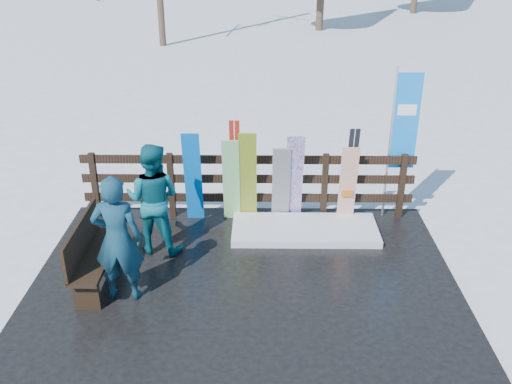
{
  "coord_description": "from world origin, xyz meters",
  "views": [
    {
      "loc": [
        0.24,
        -6.58,
        4.66
      ],
      "look_at": [
        0.15,
        1.0,
        1.1
      ],
      "focal_mm": 40.0,
      "sensor_mm": 36.0,
      "label": 1
    }
  ],
  "objects_px": {
    "rental_flag": "(402,127)",
    "person_front": "(117,239)",
    "snowboard_2": "(248,177)",
    "snowboard_3": "(294,178)",
    "snowboard_1": "(231,181)",
    "bench": "(91,251)",
    "snowboard_0": "(193,178)",
    "snowboard_5": "(348,185)",
    "person_back": "(153,199)",
    "snowboard_4": "(281,184)"
  },
  "relations": [
    {
      "from": "snowboard_4",
      "to": "snowboard_0",
      "type": "bearing_deg",
      "value": 180.0
    },
    {
      "from": "person_back",
      "to": "snowboard_4",
      "type": "bearing_deg",
      "value": -145.81
    },
    {
      "from": "snowboard_3",
      "to": "snowboard_4",
      "type": "relative_size",
      "value": 1.16
    },
    {
      "from": "snowboard_3",
      "to": "snowboard_4",
      "type": "bearing_deg",
      "value": 180.0
    },
    {
      "from": "snowboard_0",
      "to": "snowboard_3",
      "type": "relative_size",
      "value": 0.99
    },
    {
      "from": "rental_flag",
      "to": "person_front",
      "type": "distance_m",
      "value": 4.85
    },
    {
      "from": "snowboard_4",
      "to": "person_back",
      "type": "bearing_deg",
      "value": -154.91
    },
    {
      "from": "bench",
      "to": "snowboard_3",
      "type": "height_order",
      "value": "snowboard_3"
    },
    {
      "from": "person_front",
      "to": "snowboard_2",
      "type": "bearing_deg",
      "value": -126.8
    },
    {
      "from": "person_front",
      "to": "snowboard_4",
      "type": "bearing_deg",
      "value": -134.96
    },
    {
      "from": "bench",
      "to": "rental_flag",
      "type": "xyz_separation_m",
      "value": [
        4.61,
        2.12,
        1.09
      ]
    },
    {
      "from": "snowboard_4",
      "to": "snowboard_5",
      "type": "xyz_separation_m",
      "value": [
        1.1,
        0.0,
        -0.0
      ]
    },
    {
      "from": "snowboard_5",
      "to": "snowboard_3",
      "type": "bearing_deg",
      "value": 180.0
    },
    {
      "from": "snowboard_5",
      "to": "rental_flag",
      "type": "height_order",
      "value": "rental_flag"
    },
    {
      "from": "snowboard_5",
      "to": "bench",
      "type": "bearing_deg",
      "value": -153.81
    },
    {
      "from": "person_back",
      "to": "snowboard_1",
      "type": "bearing_deg",
      "value": -131.87
    },
    {
      "from": "snowboard_2",
      "to": "snowboard_5",
      "type": "bearing_deg",
      "value": 0.0
    },
    {
      "from": "snowboard_2",
      "to": "snowboard_3",
      "type": "distance_m",
      "value": 0.76
    },
    {
      "from": "snowboard_0",
      "to": "person_front",
      "type": "bearing_deg",
      "value": -108.82
    },
    {
      "from": "snowboard_0",
      "to": "snowboard_5",
      "type": "relative_size",
      "value": 1.18
    },
    {
      "from": "snowboard_4",
      "to": "rental_flag",
      "type": "bearing_deg",
      "value": 7.88
    },
    {
      "from": "snowboard_1",
      "to": "person_back",
      "type": "relative_size",
      "value": 0.89
    },
    {
      "from": "bench",
      "to": "snowboard_0",
      "type": "xyz_separation_m",
      "value": [
        1.22,
        1.85,
        0.3
      ]
    },
    {
      "from": "snowboard_2",
      "to": "person_back",
      "type": "xyz_separation_m",
      "value": [
        -1.4,
        -0.91,
        0.04
      ]
    },
    {
      "from": "snowboard_0",
      "to": "person_back",
      "type": "height_order",
      "value": "person_back"
    },
    {
      "from": "person_front",
      "to": "snowboard_3",
      "type": "bearing_deg",
      "value": -137.63
    },
    {
      "from": "bench",
      "to": "snowboard_0",
      "type": "height_order",
      "value": "snowboard_0"
    },
    {
      "from": "snowboard_1",
      "to": "snowboard_2",
      "type": "xyz_separation_m",
      "value": [
        0.27,
        -0.0,
        0.06
      ]
    },
    {
      "from": "person_front",
      "to": "person_back",
      "type": "bearing_deg",
      "value": -100.61
    },
    {
      "from": "bench",
      "to": "person_front",
      "type": "bearing_deg",
      "value": -32.92
    },
    {
      "from": "rental_flag",
      "to": "person_front",
      "type": "height_order",
      "value": "rental_flag"
    },
    {
      "from": "bench",
      "to": "snowboard_1",
      "type": "distance_m",
      "value": 2.62
    },
    {
      "from": "snowboard_4",
      "to": "person_back",
      "type": "relative_size",
      "value": 0.83
    },
    {
      "from": "rental_flag",
      "to": "person_back",
      "type": "relative_size",
      "value": 1.5
    },
    {
      "from": "snowboard_1",
      "to": "person_front",
      "type": "distance_m",
      "value": 2.56
    },
    {
      "from": "rental_flag",
      "to": "person_back",
      "type": "distance_m",
      "value": 4.13
    },
    {
      "from": "snowboard_5",
      "to": "person_front",
      "type": "distance_m",
      "value": 3.94
    },
    {
      "from": "snowboard_5",
      "to": "rental_flag",
      "type": "relative_size",
      "value": 0.54
    },
    {
      "from": "snowboard_1",
      "to": "rental_flag",
      "type": "height_order",
      "value": "rental_flag"
    },
    {
      "from": "snowboard_0",
      "to": "person_back",
      "type": "relative_size",
      "value": 0.95
    },
    {
      "from": "bench",
      "to": "person_back",
      "type": "distance_m",
      "value": 1.24
    },
    {
      "from": "snowboard_2",
      "to": "snowboard_3",
      "type": "height_order",
      "value": "snowboard_2"
    },
    {
      "from": "snowboard_2",
      "to": "snowboard_3",
      "type": "relative_size",
      "value": 1.0
    },
    {
      "from": "snowboard_1",
      "to": "snowboard_2",
      "type": "bearing_deg",
      "value": -0.0
    },
    {
      "from": "bench",
      "to": "snowboard_1",
      "type": "bearing_deg",
      "value": 45.12
    },
    {
      "from": "snowboard_1",
      "to": "person_front",
      "type": "bearing_deg",
      "value": -122.26
    },
    {
      "from": "snowboard_4",
      "to": "rental_flag",
      "type": "xyz_separation_m",
      "value": [
        1.95,
        0.27,
        0.91
      ]
    },
    {
      "from": "snowboard_0",
      "to": "snowboard_5",
      "type": "bearing_deg",
      "value": 0.0
    },
    {
      "from": "snowboard_1",
      "to": "snowboard_3",
      "type": "relative_size",
      "value": 0.93
    },
    {
      "from": "snowboard_0",
      "to": "rental_flag",
      "type": "relative_size",
      "value": 0.64
    }
  ]
}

